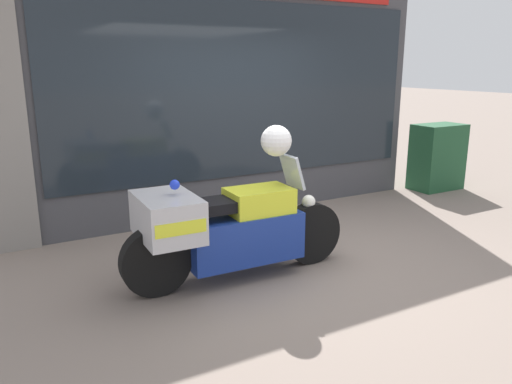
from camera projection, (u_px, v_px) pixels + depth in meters
The scene contains 6 objects.
ground_plane at pixel (302, 260), 5.29m from camera, with size 60.00×60.00×0.00m, color gray.
shop_building at pixel (195, 95), 6.40m from camera, with size 6.14×0.55×3.24m.
window_display at pixel (238, 179), 7.02m from camera, with size 4.98×0.30×1.84m.
paramedic_motorcycle at pixel (224, 228), 4.66m from camera, with size 2.29×0.76×1.16m.
utility_cabinet at pixel (437, 157), 8.18m from camera, with size 0.83×0.51×1.07m, color #1E4C2D.
white_helmet at pixel (276, 141), 4.72m from camera, with size 0.30×0.30×0.30m, color white.
Camera 1 is at (-2.83, -4.08, 2.02)m, focal length 35.00 mm.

